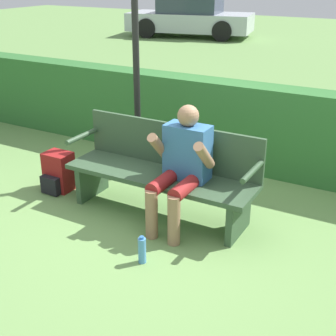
{
  "coord_description": "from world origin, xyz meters",
  "views": [
    {
      "loc": [
        2.04,
        -3.45,
        2.21
      ],
      "look_at": [
        0.15,
        -0.1,
        0.55
      ],
      "focal_mm": 50.0,
      "sensor_mm": 36.0,
      "label": 1
    }
  ],
  "objects_px": {
    "signpost": "(136,62)",
    "person_seated": "(182,163)",
    "park_bench": "(163,170)",
    "parked_car": "(190,18)",
    "backpack": "(58,173)",
    "water_bottle": "(142,250)"
  },
  "relations": [
    {
      "from": "backpack",
      "to": "parked_car",
      "type": "xyz_separation_m",
      "value": [
        -4.25,
        11.48,
        0.42
      ]
    },
    {
      "from": "water_bottle",
      "to": "signpost",
      "type": "height_order",
      "value": "signpost"
    },
    {
      "from": "park_bench",
      "to": "signpost",
      "type": "bearing_deg",
      "value": 138.19
    },
    {
      "from": "person_seated",
      "to": "signpost",
      "type": "height_order",
      "value": "signpost"
    },
    {
      "from": "backpack",
      "to": "water_bottle",
      "type": "relative_size",
      "value": 1.74
    },
    {
      "from": "park_bench",
      "to": "parked_car",
      "type": "xyz_separation_m",
      "value": [
        -5.46,
        11.33,
        0.19
      ]
    },
    {
      "from": "backpack",
      "to": "water_bottle",
      "type": "bearing_deg",
      "value": -25.23
    },
    {
      "from": "parked_car",
      "to": "backpack",
      "type": "bearing_deg",
      "value": -81.09
    },
    {
      "from": "person_seated",
      "to": "park_bench",
      "type": "bearing_deg",
      "value": 154.11
    },
    {
      "from": "signpost",
      "to": "person_seated",
      "type": "bearing_deg",
      "value": -37.88
    },
    {
      "from": "backpack",
      "to": "person_seated",
      "type": "bearing_deg",
      "value": 0.44
    },
    {
      "from": "signpost",
      "to": "parked_car",
      "type": "xyz_separation_m",
      "value": [
        -4.79,
        10.74,
        -0.68
      ]
    },
    {
      "from": "backpack",
      "to": "water_bottle",
      "type": "height_order",
      "value": "backpack"
    },
    {
      "from": "signpost",
      "to": "parked_car",
      "type": "relative_size",
      "value": 0.53
    },
    {
      "from": "signpost",
      "to": "parked_car",
      "type": "distance_m",
      "value": 11.77
    },
    {
      "from": "water_bottle",
      "to": "signpost",
      "type": "bearing_deg",
      "value": 123.57
    },
    {
      "from": "water_bottle",
      "to": "signpost",
      "type": "xyz_separation_m",
      "value": [
        -0.96,
        1.45,
        1.18
      ]
    },
    {
      "from": "park_bench",
      "to": "person_seated",
      "type": "bearing_deg",
      "value": -25.89
    },
    {
      "from": "person_seated",
      "to": "parked_car",
      "type": "xyz_separation_m",
      "value": [
        -5.72,
        11.46,
        0.01
      ]
    },
    {
      "from": "park_bench",
      "to": "person_seated",
      "type": "xyz_separation_m",
      "value": [
        0.27,
        -0.13,
        0.18
      ]
    },
    {
      "from": "person_seated",
      "to": "parked_car",
      "type": "distance_m",
      "value": 12.81
    },
    {
      "from": "signpost",
      "to": "backpack",
      "type": "bearing_deg",
      "value": -126.09
    }
  ]
}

